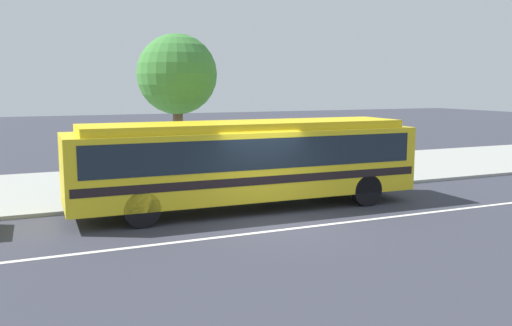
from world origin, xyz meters
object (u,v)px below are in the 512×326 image
at_px(street_tree_near_stop, 177,75).
at_px(transit_bus, 247,158).
at_px(bus_stop_sign, 340,144).
at_px(pedestrian_waiting_near_sign, 174,169).

bearing_deg(street_tree_near_stop, transit_bus, -74.22).
distance_m(transit_bus, street_tree_near_stop, 4.76).
xyz_separation_m(bus_stop_sign, street_tree_near_stop, (-5.53, 2.14, 2.50)).
distance_m(pedestrian_waiting_near_sign, bus_stop_sign, 6.23).
xyz_separation_m(transit_bus, street_tree_near_stop, (-1.09, 3.86, 2.58)).
relative_size(transit_bus, street_tree_near_stop, 1.97).
bearing_deg(pedestrian_waiting_near_sign, street_tree_near_stop, 69.23).
distance_m(transit_bus, bus_stop_sign, 4.76).
height_order(bus_stop_sign, street_tree_near_stop, street_tree_near_stop).
bearing_deg(bus_stop_sign, transit_bus, -158.92).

